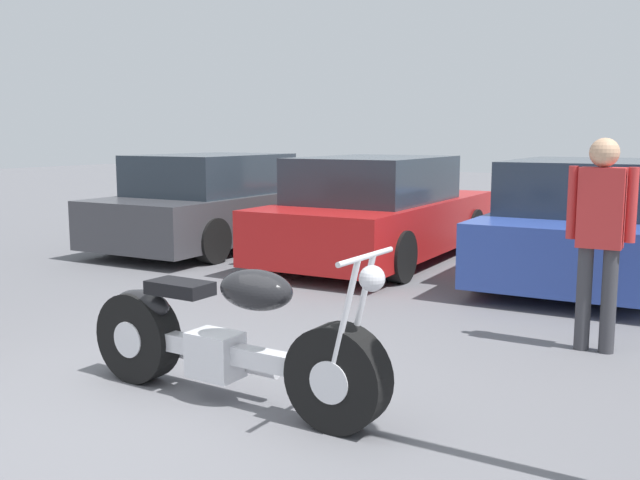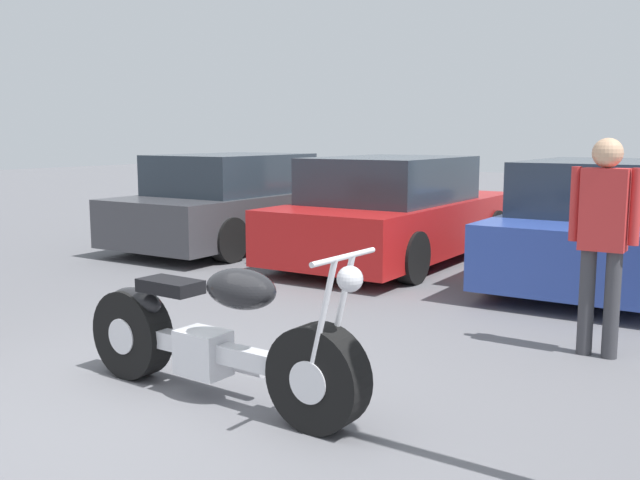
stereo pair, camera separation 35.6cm
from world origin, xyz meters
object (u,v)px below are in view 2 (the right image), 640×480
(parked_car_dark_grey, at_px, (240,203))
(parked_car_red, at_px, (397,213))
(person_standing, at_px, (603,228))
(parked_car_blue, at_px, (606,225))
(motorcycle, at_px, (213,339))

(parked_car_dark_grey, xyz_separation_m, parked_car_red, (2.73, 0.06, 0.00))
(parked_car_dark_grey, height_order, parked_car_red, same)
(parked_car_red, relative_size, person_standing, 2.62)
(parked_car_dark_grey, bearing_deg, parked_car_blue, 1.75)
(parked_car_red, bearing_deg, parked_car_dark_grey, -178.77)
(parked_car_red, bearing_deg, parked_car_blue, 2.26)
(parked_car_dark_grey, distance_m, person_standing, 6.74)
(motorcycle, xyz_separation_m, person_standing, (1.93, 2.35, 0.61))
(parked_car_red, xyz_separation_m, parked_car_blue, (2.73, 0.11, 0.00))
(motorcycle, relative_size, parked_car_red, 0.51)
(motorcycle, relative_size, parked_car_dark_grey, 0.51)
(motorcycle, bearing_deg, person_standing, 50.68)
(parked_car_dark_grey, xyz_separation_m, parked_car_blue, (5.46, 0.17, 0.00))
(motorcycle, bearing_deg, parked_car_red, 104.25)
(parked_car_dark_grey, height_order, parked_car_blue, same)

